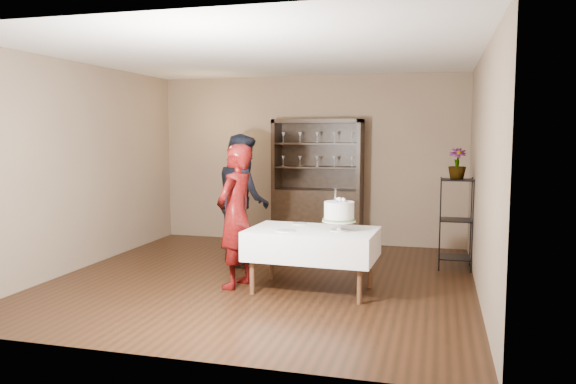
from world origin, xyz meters
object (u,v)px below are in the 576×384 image
woman (236,216)px  man (243,198)px  cake_table (312,244)px  potted_plant (457,164)px  plant_etagere (456,220)px  china_hutch (318,204)px  cake (339,212)px

woman → man: (-0.35, 1.23, 0.06)m
woman → man: bearing=-153.0°
cake_table → potted_plant: 2.36m
plant_etagere → man: bearing=-173.0°
china_hutch → woman: size_ratio=1.20×
china_hutch → potted_plant: size_ratio=4.97×
woman → cake: size_ratio=3.25×
china_hutch → plant_etagere: (2.08, -1.05, -0.01)m
plant_etagere → man: 2.86m
plant_etagere → cake_table: (-1.59, -1.53, -0.11)m
cake_table → china_hutch: bearing=100.8°
potted_plant → man: bearing=-172.8°
cake_table → woman: 0.94m
woman → potted_plant: bearing=133.8°
plant_etagere → potted_plant: 0.74m
china_hutch → cake: (0.80, -2.60, 0.25)m
china_hutch → man: (-0.75, -1.40, 0.22)m
cake_table → cake: size_ratio=2.86×
potted_plant → cake_table: bearing=-136.0°
woman → potted_plant: size_ratio=4.14×
china_hutch → potted_plant: 2.43m
china_hutch → man: china_hutch is taller
cake → potted_plant: potted_plant is taller
plant_etagere → cake: size_ratio=2.35×
cake_table → woman: size_ratio=0.88×
cake_table → potted_plant: size_ratio=3.63×
potted_plant → china_hutch: bearing=153.2°
china_hutch → woman: china_hutch is taller
cake → potted_plant: (1.28, 1.56, 0.48)m
plant_etagere → woman: (-2.48, -1.58, 0.18)m
plant_etagere → woman: bearing=-147.5°
china_hutch → potted_plant: china_hutch is taller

